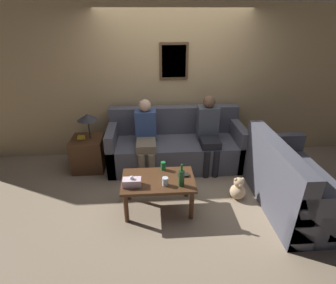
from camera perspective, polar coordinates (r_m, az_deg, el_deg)
The scene contains 14 objects.
ground_plane at distance 4.30m, azimuth 2.18°, elevation -8.07°, with size 16.00×16.00×0.00m, color gray.
wall_back at distance 4.67m, azimuth 1.18°, elevation 12.39°, with size 9.00×0.08×2.60m.
couch_main at distance 4.58m, azimuth 1.58°, elevation -0.89°, with size 2.26×0.88×0.96m.
couch_side at distance 3.96m, azimuth 25.31°, elevation -8.39°, with size 0.88×1.61×0.96m.
coffee_table at distance 3.50m, azimuth -2.15°, elevation -9.07°, with size 0.95×0.59×0.47m.
side_table_with_lamp at distance 4.63m, azimuth -16.87°, elevation -1.91°, with size 0.51×0.51×0.99m.
wine_bottle at distance 3.29m, azimuth 2.95°, elevation -7.74°, with size 0.07×0.07×0.31m.
drinking_glass at distance 3.33m, azimuth -0.62°, elevation -8.57°, with size 0.08×0.08×0.11m.
book_stack at distance 3.53m, azimuth 3.36°, elevation -7.18°, with size 0.14×0.08×0.03m.
soda_can at distance 3.62m, azimuth -1.06°, elevation -5.23°, with size 0.07×0.07×0.12m.
tissue_box at distance 3.35m, azimuth -7.85°, elevation -8.66°, with size 0.23×0.12×0.15m.
person_left at distance 4.26m, azimuth -4.83°, elevation 1.68°, with size 0.34×0.64×1.20m.
person_right at distance 4.37m, azimuth 8.87°, elevation 2.38°, with size 0.34×0.61×1.24m.
teddy_bear at distance 3.95m, azimuth 14.95°, elevation -9.94°, with size 0.22×0.22×0.35m.
Camera 1 is at (-0.40, -3.52, 2.43)m, focal length 28.00 mm.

